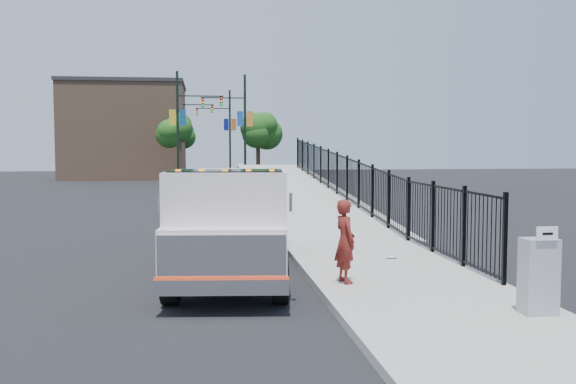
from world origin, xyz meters
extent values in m
plane|color=black|center=(0.00, 0.00, 0.00)|extent=(120.00, 120.00, 0.00)
cube|color=#9E998E|center=(1.93, -2.00, 0.06)|extent=(3.55, 12.00, 0.12)
cube|color=#ADAAA3|center=(0.00, -2.00, 0.08)|extent=(0.30, 12.00, 0.16)
cube|color=#9E998E|center=(2.12, 16.00, 0.00)|extent=(3.95, 24.06, 3.19)
cube|color=black|center=(3.55, 12.00, 0.90)|extent=(0.10, 28.00, 1.80)
cube|color=black|center=(-1.65, 0.52, 0.52)|extent=(1.59, 6.46, 0.21)
cube|color=silver|center=(-1.88, -1.63, 1.46)|extent=(2.41, 2.29, 1.88)
cube|color=silver|center=(-2.00, -2.80, 0.99)|extent=(2.27, 0.88, 0.94)
cube|color=silver|center=(-2.03, -3.15, 0.99)|extent=(2.16, 0.30, 0.80)
cube|color=silver|center=(-2.04, -3.22, 0.52)|extent=(2.26, 0.40, 0.26)
cube|color=red|center=(-2.04, -3.22, 0.66)|extent=(2.25, 0.28, 0.06)
cube|color=black|center=(-1.90, -1.87, 2.02)|extent=(2.19, 1.43, 0.80)
cube|color=silver|center=(-1.53, 1.74, 1.46)|extent=(2.65, 4.16, 1.60)
cube|color=silver|center=(-3.14, -2.45, 1.88)|extent=(0.06, 0.06, 0.33)
cube|color=silver|center=(-0.80, -2.69, 1.88)|extent=(0.06, 0.06, 0.33)
cube|color=orange|center=(-2.78, -2.11, 2.42)|extent=(0.10, 0.08, 0.06)
cube|color=orange|center=(-2.36, -2.15, 2.42)|extent=(0.10, 0.08, 0.06)
cube|color=orange|center=(-1.93, -2.19, 2.42)|extent=(0.10, 0.08, 0.06)
cube|color=orange|center=(-1.51, -2.24, 2.42)|extent=(0.10, 0.08, 0.06)
cube|color=orange|center=(-1.09, -2.28, 2.42)|extent=(0.10, 0.08, 0.06)
cylinder|color=black|center=(-2.93, -2.19, 0.47)|extent=(0.40, 0.97, 0.94)
cylinder|color=black|center=(-0.96, -2.39, 0.47)|extent=(0.40, 0.97, 0.94)
cylinder|color=black|center=(-2.45, 2.40, 0.47)|extent=(0.40, 0.97, 0.94)
cylinder|color=black|center=(-0.49, 2.20, 0.47)|extent=(0.40, 0.97, 0.94)
cylinder|color=black|center=(-2.35, 3.43, 0.47)|extent=(0.40, 0.97, 0.94)
cylinder|color=black|center=(-0.38, 3.23, 0.47)|extent=(0.40, 0.97, 0.94)
imported|color=maroon|center=(0.48, -1.35, 0.96)|extent=(0.52, 0.68, 1.68)
cube|color=gray|center=(3.10, -4.12, 0.75)|extent=(0.55, 0.40, 1.25)
cube|color=white|center=(3.10, -4.34, 1.48)|extent=(0.35, 0.04, 0.22)
ellipsoid|color=silver|center=(2.23, 1.24, 0.16)|extent=(0.30, 0.30, 0.07)
cylinder|color=black|center=(-4.07, 31.68, 4.00)|extent=(0.18, 0.18, 8.00)
cube|color=black|center=(-2.47, 31.68, 6.30)|extent=(3.20, 0.08, 0.08)
cube|color=black|center=(-1.03, 31.68, 5.95)|extent=(0.18, 0.22, 0.60)
cube|color=navy|center=(-3.72, 31.68, 4.80)|extent=(0.45, 0.04, 1.10)
cube|color=gold|center=(-4.42, 31.68, 4.80)|extent=(0.45, 0.04, 1.10)
cylinder|color=black|center=(0.72, 33.20, 4.00)|extent=(0.18, 0.18, 8.00)
cube|color=black|center=(-0.88, 33.20, 6.30)|extent=(3.20, 0.08, 0.08)
cube|color=black|center=(-2.32, 33.20, 5.95)|extent=(0.18, 0.22, 0.60)
cube|color=orange|center=(1.07, 33.20, 4.80)|extent=(0.45, 0.04, 1.10)
cube|color=#1D4B9F|center=(0.37, 33.20, 4.80)|extent=(0.45, 0.04, 1.10)
cylinder|color=black|center=(-4.58, 41.52, 4.00)|extent=(0.18, 0.18, 8.00)
cube|color=black|center=(-2.98, 41.52, 6.30)|extent=(3.20, 0.08, 0.08)
cube|color=black|center=(-1.54, 41.52, 5.95)|extent=(0.18, 0.22, 0.60)
cube|color=navy|center=(-4.23, 41.52, 4.80)|extent=(0.45, 0.04, 1.10)
cube|color=gold|center=(-4.93, 41.52, 4.80)|extent=(0.45, 0.04, 1.10)
cylinder|color=black|center=(0.18, 46.73, 4.00)|extent=(0.18, 0.18, 8.00)
cube|color=black|center=(-1.42, 46.73, 6.30)|extent=(3.20, 0.08, 0.08)
cube|color=black|center=(-2.86, 46.73, 5.95)|extent=(0.18, 0.22, 0.60)
cube|color=#C26425|center=(0.53, 46.73, 4.80)|extent=(0.45, 0.04, 1.10)
cube|color=#0C188D|center=(-0.17, 46.73, 4.80)|extent=(0.45, 0.04, 1.10)
cylinder|color=#382314|center=(-4.12, 36.08, 1.60)|extent=(0.36, 0.36, 3.20)
sphere|color=#194714|center=(-4.12, 36.08, 4.00)|extent=(2.29, 2.29, 2.29)
cylinder|color=#382314|center=(2.28, 40.25, 1.60)|extent=(0.36, 0.36, 3.20)
sphere|color=#194714|center=(2.28, 40.25, 4.00)|extent=(2.49, 2.49, 2.49)
cylinder|color=#382314|center=(-4.53, 49.10, 1.60)|extent=(0.36, 0.36, 3.20)
sphere|color=#194714|center=(-4.53, 49.10, 4.00)|extent=(2.66, 2.66, 2.66)
cube|color=#8C664C|center=(-9.00, 44.00, 4.00)|extent=(10.00, 10.00, 8.00)
camera|label=1|loc=(-2.32, -13.84, 2.89)|focal=40.00mm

